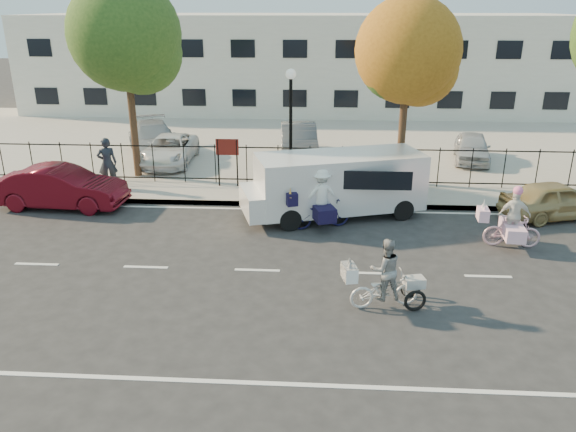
# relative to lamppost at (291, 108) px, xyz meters

# --- Properties ---
(ground) EXTENTS (120.00, 120.00, 0.00)m
(ground) POSITION_rel_lamppost_xyz_m (-0.50, -6.80, -3.11)
(ground) COLOR #333334
(road_markings) EXTENTS (60.00, 9.52, 0.01)m
(road_markings) POSITION_rel_lamppost_xyz_m (-0.50, -6.80, -3.11)
(road_markings) COLOR silver
(road_markings) RESTS_ON ground
(curb) EXTENTS (60.00, 0.10, 0.15)m
(curb) POSITION_rel_lamppost_xyz_m (-0.50, -1.75, -3.04)
(curb) COLOR #A8A399
(curb) RESTS_ON ground
(sidewalk) EXTENTS (60.00, 2.20, 0.15)m
(sidewalk) POSITION_rel_lamppost_xyz_m (-0.50, -0.70, -3.04)
(sidewalk) COLOR #A8A399
(sidewalk) RESTS_ON ground
(parking_lot) EXTENTS (60.00, 15.60, 0.15)m
(parking_lot) POSITION_rel_lamppost_xyz_m (-0.50, 8.20, -3.04)
(parking_lot) COLOR #A8A399
(parking_lot) RESTS_ON ground
(iron_fence) EXTENTS (58.00, 0.06, 1.50)m
(iron_fence) POSITION_rel_lamppost_xyz_m (-0.50, 0.40, -2.21)
(iron_fence) COLOR black
(iron_fence) RESTS_ON sidewalk
(building) EXTENTS (34.00, 10.00, 6.00)m
(building) POSITION_rel_lamppost_xyz_m (-0.50, 18.20, -0.11)
(building) COLOR silver
(building) RESTS_ON ground
(lamppost) EXTENTS (0.36, 0.36, 4.33)m
(lamppost) POSITION_rel_lamppost_xyz_m (0.00, 0.00, 0.00)
(lamppost) COLOR black
(lamppost) RESTS_ON sidewalk
(street_sign) EXTENTS (0.85, 0.06, 1.80)m
(street_sign) POSITION_rel_lamppost_xyz_m (-2.35, 0.00, -1.70)
(street_sign) COLOR black
(street_sign) RESTS_ON sidewalk
(zebra_trike) EXTENTS (1.98, 1.04, 1.69)m
(zebra_trike) POSITION_rel_lamppost_xyz_m (2.65, -8.49, -2.46)
(zebra_trike) COLOR silver
(zebra_trike) RESTS_ON ground
(unicorn_bike) EXTENTS (1.84, 1.29, 1.84)m
(unicorn_bike) POSITION_rel_lamppost_xyz_m (6.61, -4.81, -2.43)
(unicorn_bike) COLOR beige
(unicorn_bike) RESTS_ON ground
(bull_bike) EXTENTS (2.15, 1.52, 1.94)m
(bull_bike) POSITION_rel_lamppost_xyz_m (1.11, -3.67, -2.34)
(bull_bike) COLOR #111036
(bull_bike) RESTS_ON ground
(white_van) EXTENTS (6.29, 3.47, 2.08)m
(white_van) POSITION_rel_lamppost_xyz_m (1.63, -2.53, -1.96)
(white_van) COLOR white
(white_van) RESTS_ON ground
(red_sedan) EXTENTS (4.43, 1.74, 1.44)m
(red_sedan) POSITION_rel_lamppost_xyz_m (-7.74, -2.30, -2.39)
(red_sedan) COLOR #560914
(red_sedan) RESTS_ON ground
(gold_sedan) EXTENTS (3.88, 2.41, 1.23)m
(gold_sedan) POSITION_rel_lamppost_xyz_m (8.80, -2.30, -2.49)
(gold_sedan) COLOR tan
(gold_sedan) RESTS_ON ground
(pedestrian) EXTENTS (0.82, 0.68, 1.91)m
(pedestrian) POSITION_rel_lamppost_xyz_m (-6.75, -0.51, -2.01)
(pedestrian) COLOR black
(pedestrian) RESTS_ON sidewalk
(lot_car_a) EXTENTS (3.68, 5.29, 1.42)m
(lot_car_a) POSITION_rel_lamppost_xyz_m (-6.54, 4.61, -2.25)
(lot_car_a) COLOR #9B9EA2
(lot_car_a) RESTS_ON parking_lot
(lot_car_b) EXTENTS (2.12, 4.34, 1.19)m
(lot_car_b) POSITION_rel_lamppost_xyz_m (-5.39, 3.04, -2.37)
(lot_car_b) COLOR white
(lot_car_b) RESTS_ON parking_lot
(lot_car_c) EXTENTS (1.91, 4.56, 1.47)m
(lot_car_c) POSITION_rel_lamppost_xyz_m (0.11, 4.45, -2.23)
(lot_car_c) COLOR #515459
(lot_car_c) RESTS_ON parking_lot
(lot_car_d) EXTENTS (2.06, 3.75, 1.21)m
(lot_car_d) POSITION_rel_lamppost_xyz_m (7.67, 4.22, -2.36)
(lot_car_d) COLOR #B6B9BF
(lot_car_d) RESTS_ON parking_lot
(tree_west) EXTENTS (4.17, 4.17, 7.64)m
(tree_west) POSITION_rel_lamppost_xyz_m (-6.06, 1.23, 2.23)
(tree_west) COLOR #442D1D
(tree_west) RESTS_ON ground
(tree_mid) EXTENTS (3.79, 3.79, 6.95)m
(tree_mid) POSITION_rel_lamppost_xyz_m (4.27, 0.93, 1.75)
(tree_mid) COLOR #442D1D
(tree_mid) RESTS_ON ground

